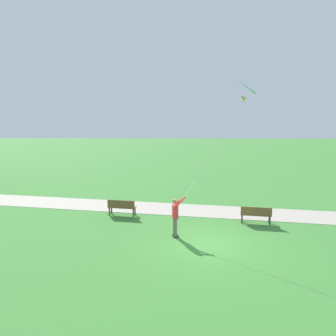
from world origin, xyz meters
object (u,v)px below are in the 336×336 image
at_px(person_kite_flyer, 176,214).
at_px(flying_kite, 235,92).
at_px(park_bench_near_walkway, 256,214).
at_px(park_bench_far_walkway, 122,206).

distance_m(person_kite_flyer, flying_kite, 5.94).
relative_size(person_kite_flyer, park_bench_near_walkway, 1.18).
relative_size(person_kite_flyer, park_bench_far_walkway, 1.18).
height_order(flying_kite, park_bench_far_walkway, flying_kite).
height_order(person_kite_flyer, flying_kite, flying_kite).
xyz_separation_m(park_bench_near_walkway, park_bench_far_walkway, (1.18, 6.90, 0.00)).
bearing_deg(park_bench_near_walkway, flying_kite, 129.73).
xyz_separation_m(flying_kite, park_bench_far_walkway, (2.38, 5.45, -5.86)).
bearing_deg(flying_kite, park_bench_far_walkway, 66.41).
xyz_separation_m(person_kite_flyer, park_bench_near_walkway, (1.84, -4.01, -0.54)).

